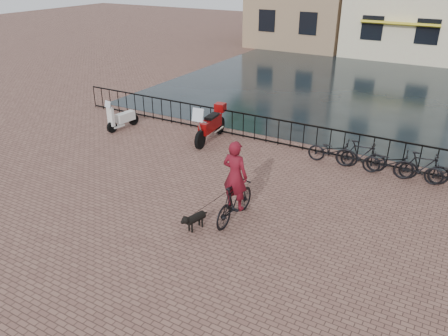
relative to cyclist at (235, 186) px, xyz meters
The scene contains 11 objects.
ground 2.77m from the cyclist, 103.88° to the right, with size 100.00×100.00×0.00m, color brown.
canal_water 14.85m from the cyclist, 92.39° to the left, with size 20.00×20.00×0.00m, color black.
railing 5.56m from the cyclist, 96.41° to the left, with size 20.00×0.05×1.02m.
cyclist is the anchor object (origin of this frame).
dog 1.35m from the cyclist, 126.14° to the right, with size 0.46×0.83×0.53m.
motorcycle 5.81m from the cyclist, 127.99° to the left, with size 0.76×2.32×1.63m.
scooter 8.41m from the cyclist, 152.32° to the left, with size 0.62×1.52×1.37m.
parked_bike_0 5.07m from the cyclist, 76.43° to the left, with size 0.60×1.72×0.90m, color black.
parked_bike_1 5.37m from the cyclist, 66.48° to the left, with size 0.47×1.66×1.00m, color black.
parked_bike_2 5.82m from the cyclist, 57.82° to the left, with size 0.60×1.72×0.90m, color black.
parked_bike_3 6.37m from the cyclist, 50.54° to the left, with size 0.47×1.66×1.00m, color black.
Camera 1 is at (5.42, -6.42, 6.40)m, focal length 35.00 mm.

